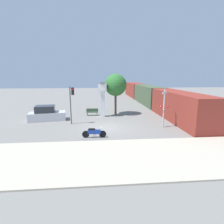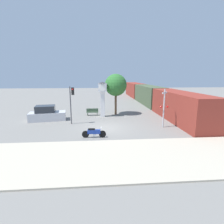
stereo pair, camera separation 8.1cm
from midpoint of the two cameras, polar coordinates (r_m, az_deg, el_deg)
ground_plane at (r=18.09m, az=-1.70°, el=-5.23°), size 120.00×120.00×0.00m
sidewalk_strip at (r=11.80m, az=0.07°, el=-14.60°), size 36.00×6.00×0.10m
motorcycle at (r=15.32m, az=-5.77°, el=-6.73°), size 2.09×0.45×0.92m
clock_tower at (r=22.62m, az=-3.05°, el=5.99°), size 1.27×1.27×4.53m
freight_train at (r=34.07m, az=12.00°, el=5.48°), size 2.80×37.58×3.40m
traffic_light at (r=19.55m, az=-12.92°, el=4.33°), size 0.50×0.35×4.15m
railroad_crossing_signal at (r=18.63m, az=16.72°, el=1.60°), size 0.90×0.82×3.96m
street_tree at (r=23.82m, az=1.33°, el=8.75°), size 2.97×2.97×5.54m
bench at (r=23.82m, az=-6.32°, el=0.08°), size 1.60×0.44×0.92m
parked_car at (r=22.38m, az=-20.36°, el=-0.67°), size 4.43×2.45×1.80m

